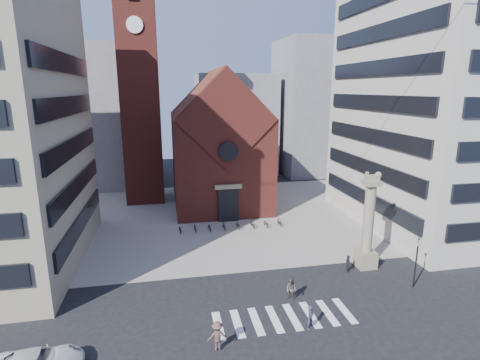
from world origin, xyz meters
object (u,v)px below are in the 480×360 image
object	(u,v)px
traffic_light	(416,261)
pedestrian_2	(348,264)
pedestrian_1	(291,290)
scooter_0	(180,229)
pedestrian_0	(310,317)
lion_column	(368,230)

from	to	relation	value
traffic_light	pedestrian_2	xyz separation A→B (m)	(-3.97, 3.39, -1.52)
traffic_light	pedestrian_1	world-z (taller)	traffic_light
pedestrian_1	scooter_0	distance (m)	16.97
pedestrian_0	pedestrian_2	bearing A→B (deg)	3.93
traffic_light	pedestrian_1	size ratio (longest dim) A/B	2.43
pedestrian_0	pedestrian_1	size ratio (longest dim) A/B	0.93
pedestrian_2	scooter_0	xyz separation A→B (m)	(-13.84, 11.81, -0.31)
traffic_light	scooter_0	bearing A→B (deg)	139.50
traffic_light	pedestrian_1	xyz separation A→B (m)	(-10.24, 0.02, -1.40)
pedestrian_1	scooter_0	xyz separation A→B (m)	(-7.56, 15.18, -0.43)
lion_column	scooter_0	distance (m)	19.61
pedestrian_0	pedestrian_2	world-z (taller)	pedestrian_0
lion_column	pedestrian_0	xyz separation A→B (m)	(-8.11, -7.46, -2.63)
traffic_light	scooter_0	world-z (taller)	traffic_light
lion_column	pedestrian_2	world-z (taller)	lion_column
traffic_light	scooter_0	size ratio (longest dim) A/B	2.79
lion_column	traffic_light	world-z (taller)	lion_column
lion_column	pedestrian_0	bearing A→B (deg)	-137.42
lion_column	pedestrian_2	xyz separation A→B (m)	(-1.98, -0.61, -2.69)
pedestrian_0	pedestrian_2	xyz separation A→B (m)	(6.14, 6.85, -0.06)
pedestrian_1	scooter_0	size ratio (longest dim) A/B	1.15
lion_column	scooter_0	size ratio (longest dim) A/B	5.64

